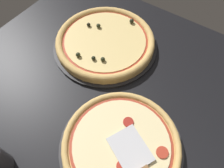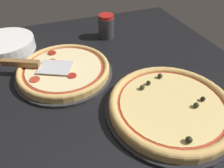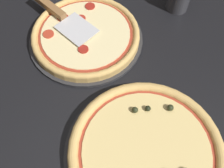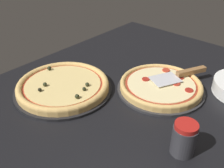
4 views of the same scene
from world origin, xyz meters
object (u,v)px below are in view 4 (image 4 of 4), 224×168
at_px(serving_spatula, 184,73).
at_px(pizza_front, 161,85).
at_px(parmesan_shaker, 184,139).
at_px(pizza_back, 63,85).

bearing_deg(serving_spatula, pizza_front, 159.80).
bearing_deg(parmesan_shaker, serving_spatula, 28.18).
height_order(pizza_back, serving_spatula, serving_spatula).
xyz_separation_m(pizza_back, serving_spatula, (0.36, -0.32, 0.02)).
height_order(pizza_back, parmesan_shaker, parmesan_shaker).
bearing_deg(serving_spatula, pizza_back, 138.33).
distance_m(pizza_back, serving_spatula, 0.49).
relative_size(pizza_back, parmesan_shaker, 3.45).
bearing_deg(pizza_front, parmesan_shaker, -136.41).
xyz_separation_m(pizza_front, pizza_back, (-0.26, 0.28, 0.00)).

